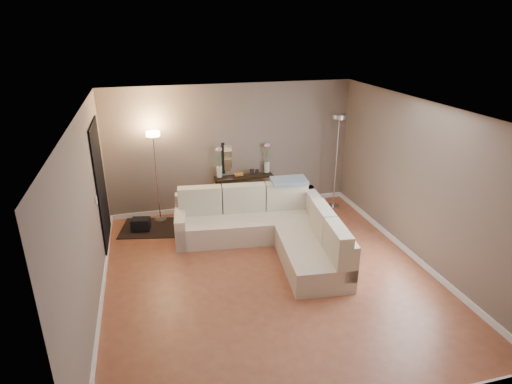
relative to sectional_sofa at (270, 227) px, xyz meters
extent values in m
cube|color=#995437|center=(-0.31, -0.96, -0.35)|extent=(5.00, 5.50, 0.01)
cube|color=white|center=(-0.31, -0.96, 2.26)|extent=(5.00, 5.50, 0.01)
cube|color=#75665A|center=(-0.31, 1.80, 0.96)|extent=(5.00, 0.02, 2.60)
cube|color=#75665A|center=(-0.31, -3.72, 0.96)|extent=(5.00, 0.02, 2.60)
cube|color=#75665A|center=(-2.82, -0.96, 0.96)|extent=(0.02, 5.50, 2.60)
cube|color=#75665A|center=(2.20, -0.96, 0.96)|extent=(0.02, 5.50, 2.60)
cube|color=white|center=(-0.31, 1.77, -0.29)|extent=(5.00, 0.03, 0.10)
cube|color=white|center=(-2.79, -0.96, -0.29)|extent=(0.03, 5.50, 0.10)
cube|color=white|center=(2.18, -0.96, -0.29)|extent=(0.03, 5.50, 0.10)
cube|color=black|center=(-2.79, 0.74, 0.76)|extent=(0.02, 1.20, 2.20)
cube|color=white|center=(-2.79, -0.11, 0.86)|extent=(0.02, 0.08, 0.12)
cube|color=beige|center=(-0.30, 0.42, -0.14)|extent=(2.70, 1.18, 0.40)
cube|color=beige|center=(-0.26, 0.77, 0.14)|extent=(2.63, 0.47, 0.56)
cube|color=beige|center=(-1.52, 0.55, -0.06)|extent=(0.28, 0.92, 0.56)
cube|color=beige|center=(0.42, -0.92, -0.14)|extent=(1.07, 1.70, 0.40)
cube|color=beige|center=(0.82, -0.51, 0.14)|extent=(0.46, 2.53, 0.56)
cube|color=beige|center=(-1.12, 0.75, 0.32)|extent=(0.80, 0.30, 0.52)
cube|color=beige|center=(-0.32, 0.66, 0.32)|extent=(0.80, 0.30, 0.52)
cube|color=beige|center=(0.48, 0.58, 0.32)|extent=(0.80, 0.30, 0.52)
cube|color=beige|center=(0.69, -0.65, 0.32)|extent=(0.30, 0.74, 0.52)
cube|color=beige|center=(0.61, -1.40, 0.32)|extent=(0.30, 0.74, 0.52)
cube|color=gray|center=(0.53, 0.59, 0.61)|extent=(0.68, 0.42, 0.09)
cube|color=black|center=(-0.09, 1.66, 0.38)|extent=(1.21, 0.38, 0.04)
cube|color=black|center=(-0.63, 1.51, 0.01)|extent=(0.04, 0.04, 0.70)
cube|color=black|center=(-0.65, 1.76, 0.01)|extent=(0.04, 0.04, 0.70)
cube|color=black|center=(0.47, 1.56, 0.01)|extent=(0.04, 0.04, 0.70)
cube|color=black|center=(0.46, 1.81, 0.01)|extent=(0.04, 0.04, 0.70)
cube|color=black|center=(-0.09, 1.66, -0.18)|extent=(1.14, 0.34, 0.03)
cube|color=#BF3333|center=(-0.58, 1.64, -0.08)|extent=(0.03, 0.15, 0.18)
cube|color=#3359A5|center=(-0.54, 1.64, -0.07)|extent=(0.04, 0.15, 0.19)
cube|color=gold|center=(-0.50, 1.64, -0.06)|extent=(0.05, 0.15, 0.21)
cube|color=#3F7F4C|center=(-0.45, 1.64, -0.08)|extent=(0.05, 0.15, 0.18)
cube|color=#994C99|center=(-0.41, 1.65, -0.07)|extent=(0.03, 0.15, 0.19)
cube|color=orange|center=(-0.37, 1.65, -0.06)|extent=(0.04, 0.15, 0.21)
cube|color=#262626|center=(-0.33, 1.65, -0.08)|extent=(0.05, 0.15, 0.18)
cube|color=#4C99B2|center=(-0.28, 1.65, -0.07)|extent=(0.05, 0.15, 0.19)
cube|color=#B2A58C|center=(-0.23, 1.65, -0.06)|extent=(0.03, 0.15, 0.21)
cube|color=brown|center=(-0.20, 1.66, -0.08)|extent=(0.04, 0.15, 0.18)
cube|color=navy|center=(-0.15, 1.66, -0.07)|extent=(0.05, 0.15, 0.19)
cube|color=gold|center=(-0.10, 1.66, -0.06)|extent=(0.05, 0.15, 0.21)
cube|color=black|center=(-0.10, 1.82, 0.76)|extent=(0.85, 0.07, 0.66)
cube|color=white|center=(-0.10, 1.80, 0.76)|extent=(0.74, 0.04, 0.55)
cube|color=orange|center=(-0.20, 1.63, 0.44)|extent=(0.17, 0.12, 0.04)
cube|color=black|center=(0.08, 1.63, 0.48)|extent=(0.09, 0.02, 0.12)
cube|color=black|center=(0.19, 1.63, 0.47)|extent=(0.07, 0.02, 0.10)
cylinder|color=silver|center=(-0.60, 1.64, 0.53)|extent=(0.12, 0.12, 0.22)
cylinder|color=#38722D|center=(-0.62, 1.64, 0.79)|extent=(0.09, 0.01, 0.38)
sphere|color=#E5598C|center=(-0.63, 1.64, 0.98)|extent=(0.07, 0.07, 0.06)
cylinder|color=#38722D|center=(-0.61, 1.64, 0.80)|extent=(0.05, 0.01, 0.40)
sphere|color=white|center=(-0.62, 1.64, 1.00)|extent=(0.07, 0.07, 0.06)
cylinder|color=#38722D|center=(-0.60, 1.64, 0.81)|extent=(0.01, 0.01, 0.42)
sphere|color=#598CE5|center=(-0.60, 1.64, 1.02)|extent=(0.07, 0.07, 0.06)
cylinder|color=#38722D|center=(-0.59, 1.64, 0.79)|extent=(0.05, 0.01, 0.39)
sphere|color=#E58C4C|center=(-0.58, 1.64, 0.98)|extent=(0.07, 0.07, 0.06)
cylinder|color=#38722D|center=(-0.58, 1.64, 0.80)|extent=(0.09, 0.01, 0.40)
sphere|color=#D866B2|center=(-0.56, 1.64, 1.00)|extent=(0.07, 0.07, 0.06)
cylinder|color=silver|center=(0.41, 1.69, 0.53)|extent=(0.12, 0.12, 0.22)
cylinder|color=#38722D|center=(0.40, 1.69, 0.79)|extent=(0.09, 0.01, 0.38)
sphere|color=#E5598C|center=(0.38, 1.69, 0.98)|extent=(0.07, 0.07, 0.06)
cylinder|color=#38722D|center=(0.41, 1.69, 0.80)|extent=(0.05, 0.01, 0.40)
sphere|color=white|center=(0.40, 1.69, 1.00)|extent=(0.07, 0.07, 0.06)
cylinder|color=#38722D|center=(0.41, 1.69, 0.81)|extent=(0.01, 0.01, 0.42)
sphere|color=#598CE5|center=(0.41, 1.69, 1.02)|extent=(0.07, 0.07, 0.06)
cylinder|color=#38722D|center=(0.42, 1.69, 0.79)|extent=(0.05, 0.01, 0.39)
sphere|color=#E58C4C|center=(0.43, 1.69, 0.98)|extent=(0.07, 0.07, 0.06)
cylinder|color=#38722D|center=(0.43, 1.69, 0.80)|extent=(0.09, 0.01, 0.40)
sphere|color=#D866B2|center=(0.45, 1.69, 1.00)|extent=(0.07, 0.07, 0.06)
cylinder|color=silver|center=(-1.84, 1.51, -0.33)|extent=(0.28, 0.28, 0.03)
cylinder|color=silver|center=(-1.84, 1.51, 0.53)|extent=(0.03, 0.03, 1.72)
cylinder|color=#FFBF72|center=(-1.84, 1.51, 1.43)|extent=(0.30, 0.30, 0.08)
cylinder|color=silver|center=(1.77, 1.24, -0.33)|extent=(0.31, 0.31, 0.03)
cylinder|color=silver|center=(1.77, 1.24, 0.62)|extent=(0.03, 0.03, 1.90)
cylinder|color=silver|center=(1.77, 1.24, 1.61)|extent=(0.34, 0.34, 0.09)
cube|color=black|center=(-2.01, 1.19, -0.34)|extent=(1.33, 1.11, 0.02)
cube|color=black|center=(-2.22, 1.14, -0.20)|extent=(0.38, 0.30, 0.22)
camera|label=1|loc=(-1.96, -6.46, 3.36)|focal=30.00mm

